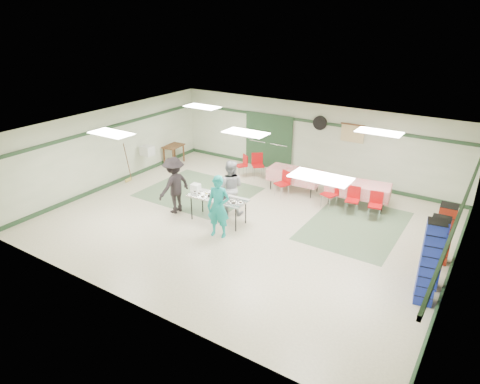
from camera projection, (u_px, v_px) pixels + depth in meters
The scene contains 42 objects.
floor at pixel (245, 221), 12.54m from camera, with size 11.00×11.00×0.00m, color beige.
ceiling at pixel (246, 132), 11.47m from camera, with size 11.00×11.00×0.00m, color white.
wall_back at pixel (311, 140), 15.48m from camera, with size 11.00×11.00×0.00m, color beige.
wall_front at pixel (126, 248), 8.53m from camera, with size 11.00×11.00×0.00m, color beige.
wall_left at pixel (111, 147), 14.74m from camera, with size 9.00×9.00×0.00m, color beige.
wall_right at pixel (460, 229), 9.27m from camera, with size 9.00×9.00×0.00m, color beige.
trim_back at pixel (312, 122), 15.18m from camera, with size 11.00×0.06×0.10m, color #213C23.
baseboard_back at pixel (309, 174), 15.97m from camera, with size 11.00×0.06×0.12m, color #213C23.
trim_left at pixel (109, 127), 14.45m from camera, with size 9.00×0.06×0.10m, color #213C23.
baseboard_left at pixel (116, 182), 15.23m from camera, with size 9.00×0.06×0.12m, color #213C23.
trim_right at pixel (465, 199), 9.01m from camera, with size 9.00×0.06×0.10m, color #213C23.
baseboard_right at pixel (447, 278), 9.79m from camera, with size 9.00×0.06×0.12m, color #213C23.
green_patch_a at pixel (199, 192), 14.55m from camera, with size 3.50×3.00×0.01m, color #5C7A59.
green_patch_b at pixel (355, 225), 12.30m from camera, with size 2.50×3.50×0.01m, color #5C7A59.
double_door_left at pixel (258, 140), 16.65m from camera, with size 0.90×0.06×2.10m, color #999C99.
double_door_right at pixel (280, 143), 16.17m from camera, with size 0.90×0.06×2.10m, color #999C99.
door_frame at pixel (268, 142), 16.40m from camera, with size 2.00×0.03×2.15m, color #213C23.
wall_fan at pixel (320, 123), 15.01m from camera, with size 0.50×0.50×0.10m, color black.
scroll_banner at pixel (352, 133), 14.49m from camera, with size 0.80×0.02×0.60m, color #CAB77E.
serving_table at pixel (218, 199), 12.28m from camera, with size 1.77×0.79×0.76m.
sheet_tray_right at pixel (234, 202), 11.93m from camera, with size 0.61×0.47×0.02m, color silver.
sheet_tray_mid at pixel (215, 195), 12.41m from camera, with size 0.57×0.44×0.02m, color silver.
sheet_tray_left at pixel (199, 195), 12.40m from camera, with size 0.62×0.47×0.02m, color silver.
baking_pan at pixel (218, 196), 12.27m from camera, with size 0.50×0.31×0.08m, color black.
foam_box_stack at pixel (196, 188), 12.64m from camera, with size 0.25×0.23×0.23m, color white.
volunteer_teal at pixel (218, 207), 11.43m from camera, with size 0.63×0.42×1.74m, color teal.
volunteer_grey at pixel (230, 187), 12.73m from camera, with size 0.82×0.64×1.69m, color gray.
volunteer_dark at pixel (174, 185), 12.82m from camera, with size 1.13×0.65×1.74m, color black.
dining_table_a at pixel (358, 189), 13.35m from camera, with size 2.03×1.12×0.77m.
dining_table_b at pixel (294, 175), 14.45m from camera, with size 1.79×0.86×0.77m.
chair_a at pixel (353, 197), 12.91m from camera, with size 0.45×0.45×0.83m.
chair_b at pixel (331, 191), 13.25m from camera, with size 0.52×0.52×0.88m.
chair_c at pixel (376, 202), 12.57m from camera, with size 0.45×0.45×0.82m.
chair_d at pixel (284, 181), 14.07m from camera, with size 0.52×0.52×0.86m.
chair_loose_a at pixel (258, 163), 15.67m from camera, with size 0.59×0.59×0.90m.
chair_loose_b at pixel (243, 163), 15.79m from camera, with size 0.52×0.52×0.80m.
crate_stack_blue_a at pixel (435, 253), 9.30m from camera, with size 0.38×0.38×1.71m, color #1B2BA2.
crate_stack_red at pixel (444, 234), 10.29m from camera, with size 0.39×0.39×1.52m, color maroon.
crate_stack_blue_b at pixel (430, 263), 8.73m from camera, with size 0.37×0.37×1.92m, color #1B2BA2.
printer_table at pixel (174, 148), 17.02m from camera, with size 0.64×0.91×0.74m.
office_printer at pixel (147, 151), 15.79m from camera, with size 0.44×0.38×0.35m, color beige.
broom at pixel (127, 162), 15.19m from camera, with size 0.03×0.03×1.42m, color brown.
Camera 1 is at (5.92, -9.48, 5.75)m, focal length 32.00 mm.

